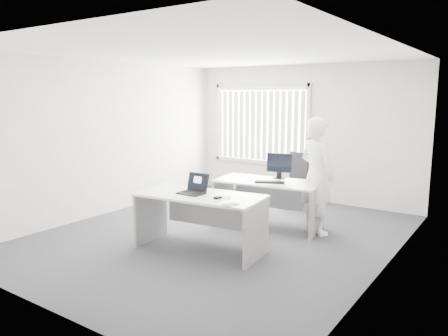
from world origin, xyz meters
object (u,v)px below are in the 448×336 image
Objects in this scene: desk_near at (200,210)px; person at (317,176)px; desk_far at (268,194)px; laptop at (191,184)px; monitor at (279,166)px; office_chair at (294,190)px.

desk_near is 2.00m from person.
desk_near reaches higher than desk_far.
laptop is 1.91m from monitor.
monitor is (0.31, -1.24, 0.67)m from office_chair.
desk_far is 1.57m from office_chair.
office_chair is 3.17m from laptop.
laptop reaches higher than desk_near.
laptop reaches higher than office_chair.
office_chair is 1.45m from monitor.
desk_far is at bearing 78.46° from laptop.
person is 5.17× the size of laptop.
person is 0.75m from monitor.
person reaches higher than office_chair.
office_chair reaches higher than desk_far.
person reaches higher than desk_far.
desk_far is at bearing -67.97° from office_chair.
laptop is (-1.15, -1.72, 0.02)m from person.
desk_far is 0.52m from monitor.
person is at bearing -23.80° from monitor.
desk_far is 4.16× the size of monitor.
desk_far is at bearing -114.65° from monitor.
desk_far is at bearing 74.47° from desk_near.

